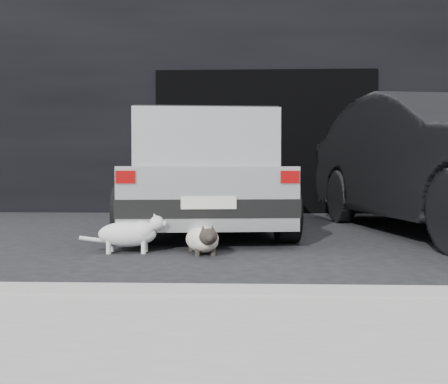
{
  "coord_description": "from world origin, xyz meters",
  "views": [
    {
      "loc": [
        0.58,
        -5.12,
        0.7
      ],
      "look_at": [
        0.4,
        -0.31,
        0.54
      ],
      "focal_mm": 40.0,
      "sensor_mm": 36.0,
      "label": 1
    }
  ],
  "objects": [
    {
      "name": "ground",
      "position": [
        0.0,
        0.0,
        0.0
      ],
      "size": [
        80.0,
        80.0,
        0.0
      ],
      "primitive_type": "plane",
      "color": "black",
      "rests_on": "ground"
    },
    {
      "name": "building_facade",
      "position": [
        1.0,
        6.0,
        2.5
      ],
      "size": [
        34.0,
        4.0,
        5.0
      ],
      "primitive_type": "cube",
      "color": "black",
      "rests_on": "ground"
    },
    {
      "name": "garage_opening",
      "position": [
        1.0,
        3.99,
        1.3
      ],
      "size": [
        4.0,
        0.1,
        2.6
      ],
      "primitive_type": "cube",
      "color": "black",
      "rests_on": "ground"
    },
    {
      "name": "curb",
      "position": [
        1.0,
        -2.6,
        0.06
      ],
      "size": [
        18.0,
        0.25,
        0.12
      ],
      "primitive_type": "cube",
      "color": "gray",
      "rests_on": "ground"
    },
    {
      "name": "silver_hatchback",
      "position": [
        0.09,
        1.21,
        0.77
      ],
      "size": [
        2.21,
        3.99,
        1.41
      ],
      "rotation": [
        0.0,
        0.0,
        0.1
      ],
      "color": "silver",
      "rests_on": "ground"
    },
    {
      "name": "cat_siamese",
      "position": [
        0.23,
        -0.74,
        0.13
      ],
      "size": [
        0.42,
        0.79,
        0.29
      ],
      "rotation": [
        0.0,
        0.0,
        3.41
      ],
      "color": "beige",
      "rests_on": "ground"
    },
    {
      "name": "cat_white",
      "position": [
        -0.42,
        -0.69,
        0.18
      ],
      "size": [
        0.78,
        0.29,
        0.36
      ],
      "rotation": [
        0.0,
        0.0,
        -1.51
      ],
      "color": "silver",
      "rests_on": "ground"
    }
  ]
}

